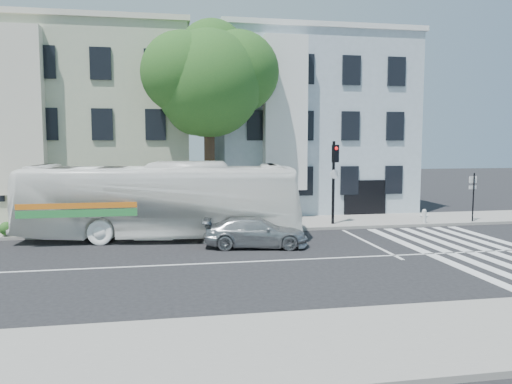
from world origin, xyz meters
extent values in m
plane|color=black|center=(0.00, 0.00, 0.00)|extent=(120.00, 120.00, 0.00)
cube|color=gray|center=(0.00, 8.00, 0.07)|extent=(80.00, 4.00, 0.15)
cube|color=gray|center=(0.00, -8.00, 0.07)|extent=(80.00, 4.00, 0.15)
cube|color=#A3AD91|center=(-7.00, 15.00, 5.50)|extent=(12.00, 10.00, 11.00)
cube|color=#9CAEBA|center=(7.00, 15.00, 5.50)|extent=(12.00, 10.00, 11.00)
cylinder|color=#2D2116|center=(0.00, 8.50, 2.60)|extent=(0.56, 0.56, 5.20)
sphere|color=#15411A|center=(0.00, 8.50, 7.50)|extent=(5.60, 5.60, 5.60)
sphere|color=#15411A|center=(1.60, 8.90, 8.20)|extent=(4.40, 4.40, 4.40)
sphere|color=#15411A|center=(-1.40, 8.20, 8.00)|extent=(4.20, 4.20, 4.20)
sphere|color=#15411A|center=(0.30, 9.70, 9.20)|extent=(3.80, 3.80, 3.80)
sphere|color=#15411A|center=(-0.60, 9.10, 6.50)|extent=(3.40, 3.40, 3.40)
imported|color=white|center=(-2.54, 5.20, 1.78)|extent=(4.60, 13.05, 3.56)
imported|color=#A9ADB0|center=(1.41, 2.57, 0.64)|extent=(2.52, 4.66, 1.28)
cylinder|color=black|center=(6.36, 6.95, 2.25)|extent=(0.15, 0.15, 4.51)
cube|color=black|center=(6.36, 6.70, 3.86)|extent=(0.35, 0.31, 0.91)
sphere|color=red|center=(6.36, 6.57, 4.13)|extent=(0.17, 0.17, 0.17)
cylinder|color=white|center=(6.36, 6.80, 2.79)|extent=(0.46, 0.15, 0.47)
cylinder|color=beige|center=(11.24, 6.30, 0.46)|extent=(0.24, 0.24, 0.61)
sphere|color=beige|center=(11.24, 6.30, 0.79)|extent=(0.22, 0.22, 0.22)
cylinder|color=beige|center=(11.24, 6.30, 0.54)|extent=(0.43, 0.24, 0.14)
cylinder|color=black|center=(14.12, 6.33, 1.48)|extent=(0.07, 0.07, 2.65)
cube|color=white|center=(14.12, 6.43, 2.43)|extent=(0.48, 0.11, 0.37)
cube|color=white|center=(14.12, 6.43, 2.01)|extent=(0.48, 0.11, 0.19)
camera|label=1|loc=(-2.33, -18.00, 4.43)|focal=35.00mm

